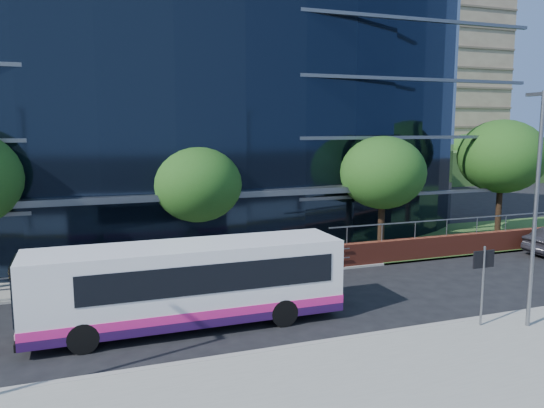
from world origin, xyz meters
name	(u,v)px	position (x,y,z in m)	size (l,w,h in m)	color
ground	(343,330)	(0.00, 0.00, 0.00)	(200.00, 200.00, 0.00)	black
pavement_near	(433,395)	(0.00, -5.00, 0.07)	(80.00, 8.00, 0.15)	gray
kerb	(357,338)	(0.00, -1.00, 0.08)	(80.00, 0.25, 0.16)	gray
yellow_line_outer	(354,338)	(0.00, -0.80, 0.01)	(80.00, 0.08, 0.01)	gold
yellow_line_inner	(352,336)	(0.00, -0.65, 0.01)	(80.00, 0.08, 0.01)	gold
far_forecourt	(134,266)	(-6.00, 11.00, 0.05)	(50.00, 8.00, 0.10)	gray
glass_office	(146,112)	(-4.00, 20.85, 8.00)	(44.00, 23.10, 16.00)	black
guard_railings	(94,276)	(-8.00, 7.00, 0.82)	(24.00, 0.05, 1.10)	slate
apartment_block	(356,100)	(32.00, 57.21, 11.11)	(60.00, 42.00, 30.00)	#2D511E
street_sign	(483,269)	(4.50, -1.59, 2.15)	(0.85, 0.09, 2.80)	slate
tree_far_b	(198,185)	(-3.00, 9.50, 4.21)	(4.29, 4.29, 6.05)	black
tree_far_c	(383,173)	(7.00, 9.00, 4.54)	(4.62, 4.62, 6.51)	black
tree_far_d	(502,157)	(16.00, 10.00, 5.19)	(5.28, 5.28, 7.44)	black
tree_dist_e	(367,148)	(24.00, 40.00, 4.54)	(4.62, 4.62, 6.51)	black
tree_dist_f	(465,148)	(40.00, 42.00, 4.21)	(4.29, 4.29, 6.05)	black
streetlight_east	(536,203)	(6.00, -2.17, 4.44)	(0.15, 0.77, 8.00)	slate
city_bus	(191,283)	(-4.86, 2.14, 1.56)	(10.92, 2.52, 2.95)	white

